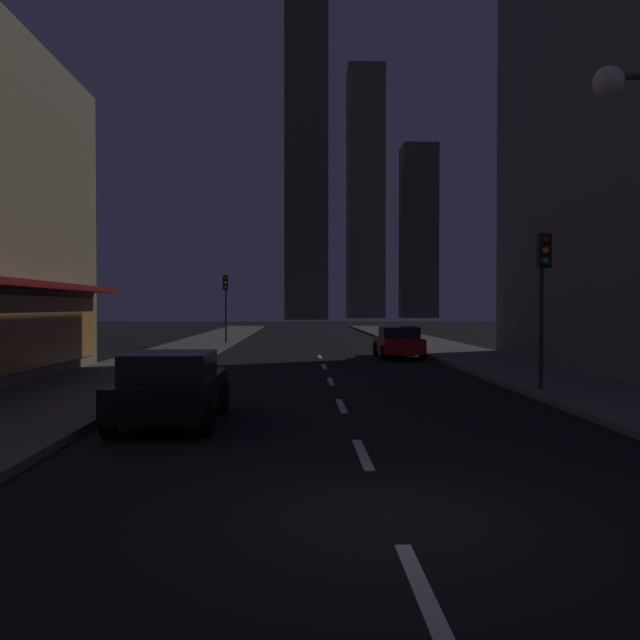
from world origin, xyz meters
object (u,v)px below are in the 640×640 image
(fire_hydrant_far_left, at_px, (168,358))
(traffic_light_far_left, at_px, (226,293))
(car_parked_far, at_px, (399,342))
(traffic_light_near_right, at_px, (543,276))
(car_parked_near, at_px, (171,387))

(fire_hydrant_far_left, xyz_separation_m, traffic_light_far_left, (0.40, 16.36, 2.74))
(car_parked_far, xyz_separation_m, traffic_light_near_right, (1.90, -12.97, 2.45))
(car_parked_far, height_order, traffic_light_near_right, traffic_light_near_right)
(car_parked_near, height_order, traffic_light_near_right, traffic_light_near_right)
(car_parked_near, height_order, car_parked_far, same)
(traffic_light_near_right, bearing_deg, traffic_light_far_left, 114.83)
(car_parked_near, bearing_deg, traffic_light_far_left, 93.91)
(car_parked_near, distance_m, car_parked_far, 18.44)
(traffic_light_far_left, bearing_deg, car_parked_near, -86.09)
(car_parked_near, relative_size, traffic_light_far_left, 1.01)
(traffic_light_far_left, bearing_deg, fire_hydrant_far_left, -91.40)
(car_parked_far, distance_m, traffic_light_near_right, 13.33)
(fire_hydrant_far_left, height_order, traffic_light_far_left, traffic_light_far_left)
(traffic_light_far_left, bearing_deg, traffic_light_near_right, -65.17)
(fire_hydrant_far_left, distance_m, traffic_light_near_right, 13.87)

